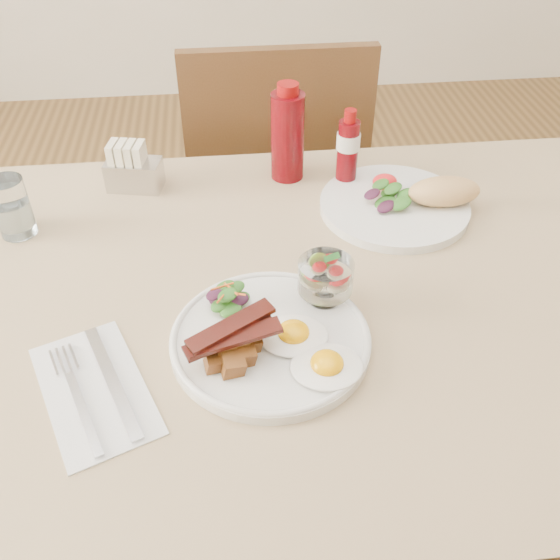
{
  "coord_description": "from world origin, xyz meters",
  "views": [
    {
      "loc": [
        -0.13,
        -0.71,
        1.39
      ],
      "look_at": [
        -0.06,
        -0.05,
        0.82
      ],
      "focal_mm": 40.0,
      "sensor_mm": 36.0,
      "label": 1
    }
  ],
  "objects_px": {
    "sugar_caddy": "(132,170)",
    "table": "(314,331)",
    "chair_far": "(274,189)",
    "fruit_cup": "(325,276)",
    "ketchup_bottle": "(288,135)",
    "second_plate": "(406,201)",
    "main_plate": "(270,340)",
    "hot_sauce_bottle": "(348,150)",
    "water_glass": "(13,211)"
  },
  "relations": [
    {
      "from": "water_glass",
      "to": "table",
      "type": "bearing_deg",
      "value": -22.96
    },
    {
      "from": "chair_far",
      "to": "fruit_cup",
      "type": "bearing_deg",
      "value": -89.55
    },
    {
      "from": "hot_sauce_bottle",
      "to": "water_glass",
      "type": "bearing_deg",
      "value": -170.92
    },
    {
      "from": "main_plate",
      "to": "hot_sauce_bottle",
      "type": "bearing_deg",
      "value": 65.76
    },
    {
      "from": "table",
      "to": "second_plate",
      "type": "height_order",
      "value": "second_plate"
    },
    {
      "from": "sugar_caddy",
      "to": "chair_far",
      "type": "bearing_deg",
      "value": 59.4
    },
    {
      "from": "table",
      "to": "sugar_caddy",
      "type": "distance_m",
      "value": 0.47
    },
    {
      "from": "table",
      "to": "hot_sauce_bottle",
      "type": "height_order",
      "value": "hot_sauce_bottle"
    },
    {
      "from": "second_plate",
      "to": "ketchup_bottle",
      "type": "relative_size",
      "value": 1.56
    },
    {
      "from": "chair_far",
      "to": "hot_sauce_bottle",
      "type": "relative_size",
      "value": 6.06
    },
    {
      "from": "chair_far",
      "to": "ketchup_bottle",
      "type": "distance_m",
      "value": 0.45
    },
    {
      "from": "second_plate",
      "to": "water_glass",
      "type": "relative_size",
      "value": 2.81
    },
    {
      "from": "ketchup_bottle",
      "to": "sugar_caddy",
      "type": "distance_m",
      "value": 0.3
    },
    {
      "from": "hot_sauce_bottle",
      "to": "sugar_caddy",
      "type": "relative_size",
      "value": 1.4
    },
    {
      "from": "sugar_caddy",
      "to": "ketchup_bottle",
      "type": "bearing_deg",
      "value": 13.8
    },
    {
      "from": "water_glass",
      "to": "hot_sauce_bottle",
      "type": "bearing_deg",
      "value": 9.08
    },
    {
      "from": "ketchup_bottle",
      "to": "sugar_caddy",
      "type": "relative_size",
      "value": 1.71
    },
    {
      "from": "main_plate",
      "to": "fruit_cup",
      "type": "bearing_deg",
      "value": 37.81
    },
    {
      "from": "fruit_cup",
      "to": "second_plate",
      "type": "bearing_deg",
      "value": 52.17
    },
    {
      "from": "fruit_cup",
      "to": "hot_sauce_bottle",
      "type": "height_order",
      "value": "hot_sauce_bottle"
    },
    {
      "from": "table",
      "to": "fruit_cup",
      "type": "distance_m",
      "value": 0.15
    },
    {
      "from": "main_plate",
      "to": "water_glass",
      "type": "relative_size",
      "value": 2.7
    },
    {
      "from": "hot_sauce_bottle",
      "to": "sugar_caddy",
      "type": "distance_m",
      "value": 0.4
    },
    {
      "from": "ketchup_bottle",
      "to": "water_glass",
      "type": "xyz_separation_m",
      "value": [
        -0.48,
        -0.14,
        -0.04
      ]
    },
    {
      "from": "water_glass",
      "to": "ketchup_bottle",
      "type": "bearing_deg",
      "value": 16.09
    },
    {
      "from": "ketchup_bottle",
      "to": "chair_far",
      "type": "bearing_deg",
      "value": 89.13
    },
    {
      "from": "fruit_cup",
      "to": "water_glass",
      "type": "relative_size",
      "value": 0.79
    },
    {
      "from": "fruit_cup",
      "to": "ketchup_bottle",
      "type": "height_order",
      "value": "ketchup_bottle"
    },
    {
      "from": "second_plate",
      "to": "main_plate",
      "type": "bearing_deg",
      "value": -131.57
    },
    {
      "from": "main_plate",
      "to": "chair_far",
      "type": "bearing_deg",
      "value": 84.0
    },
    {
      "from": "sugar_caddy",
      "to": "water_glass",
      "type": "distance_m",
      "value": 0.23
    },
    {
      "from": "fruit_cup",
      "to": "chair_far",
      "type": "bearing_deg",
      "value": 90.45
    },
    {
      "from": "ketchup_bottle",
      "to": "main_plate",
      "type": "bearing_deg",
      "value": -99.57
    },
    {
      "from": "main_plate",
      "to": "ketchup_bottle",
      "type": "relative_size",
      "value": 1.49
    },
    {
      "from": "hot_sauce_bottle",
      "to": "water_glass",
      "type": "height_order",
      "value": "hot_sauce_bottle"
    },
    {
      "from": "main_plate",
      "to": "ketchup_bottle",
      "type": "bearing_deg",
      "value": 80.43
    },
    {
      "from": "chair_far",
      "to": "main_plate",
      "type": "height_order",
      "value": "chair_far"
    },
    {
      "from": "table",
      "to": "chair_far",
      "type": "distance_m",
      "value": 0.68
    },
    {
      "from": "table",
      "to": "ketchup_bottle",
      "type": "bearing_deg",
      "value": 90.8
    },
    {
      "from": "second_plate",
      "to": "chair_far",
      "type": "bearing_deg",
      "value": 112.96
    },
    {
      "from": "chair_far",
      "to": "sugar_caddy",
      "type": "distance_m",
      "value": 0.52
    },
    {
      "from": "ketchup_bottle",
      "to": "table",
      "type": "bearing_deg",
      "value": -89.2
    },
    {
      "from": "hot_sauce_bottle",
      "to": "second_plate",
      "type": "bearing_deg",
      "value": -46.11
    },
    {
      "from": "chair_far",
      "to": "main_plate",
      "type": "xyz_separation_m",
      "value": [
        -0.08,
        -0.77,
        0.24
      ]
    },
    {
      "from": "sugar_caddy",
      "to": "table",
      "type": "bearing_deg",
      "value": -36.63
    },
    {
      "from": "second_plate",
      "to": "hot_sauce_bottle",
      "type": "distance_m",
      "value": 0.14
    },
    {
      "from": "main_plate",
      "to": "sugar_caddy",
      "type": "height_order",
      "value": "sugar_caddy"
    },
    {
      "from": "fruit_cup",
      "to": "ketchup_bottle",
      "type": "distance_m",
      "value": 0.39
    },
    {
      "from": "main_plate",
      "to": "ketchup_bottle",
      "type": "xyz_separation_m",
      "value": [
        0.08,
        0.45,
        0.08
      ]
    },
    {
      "from": "main_plate",
      "to": "hot_sauce_bottle",
      "type": "xyz_separation_m",
      "value": [
        0.18,
        0.41,
        0.07
      ]
    }
  ]
}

